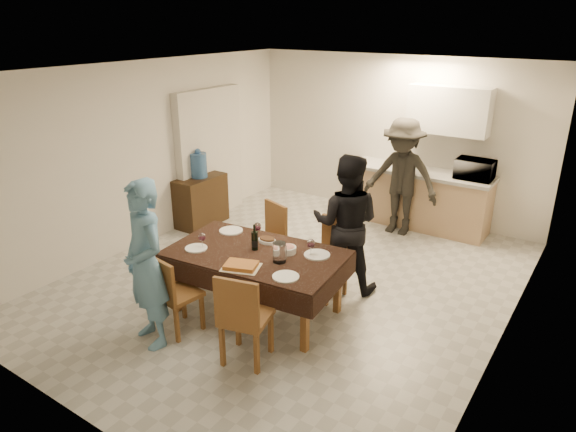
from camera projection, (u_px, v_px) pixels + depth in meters
name	position (u px, v px, depth m)	size (l,w,h in m)	color
floor	(293.00, 280.00, 6.55)	(5.00, 6.00, 0.02)	#B9B9B4
ceiling	(294.00, 70.00, 5.60)	(5.00, 6.00, 0.02)	white
wall_back	(394.00, 137.00, 8.39)	(5.00, 0.02, 2.60)	silver
wall_front	(68.00, 286.00, 3.75)	(5.00, 0.02, 2.60)	silver
wall_left	(148.00, 154.00, 7.37)	(0.02, 6.00, 2.60)	silver
wall_right	(517.00, 228.00, 4.77)	(0.02, 6.00, 2.60)	silver
stub_partition	(210.00, 154.00, 8.35)	(0.15, 1.40, 2.10)	beige
kitchen_base_cabinet	(417.00, 199.00, 8.15)	(2.20, 0.60, 0.86)	#A08160
kitchen_worktop	(420.00, 172.00, 7.98)	(2.24, 0.64, 0.05)	#999995
upper_cabinet	(449.00, 110.00, 7.59)	(1.20, 0.34, 0.70)	silver
dining_table	(256.00, 255.00, 5.61)	(2.00, 1.29, 0.74)	black
chair_near_left	(172.00, 288.00, 5.26)	(0.46, 0.46, 0.48)	brown
chair_near_right	(240.00, 310.00, 4.77)	(0.53, 0.54, 0.52)	brown
chair_far_left	(259.00, 236.00, 6.40)	(0.54, 0.55, 0.51)	brown
chair_far_right	(322.00, 254.00, 5.93)	(0.50, 0.50, 0.51)	brown
console	(201.00, 201.00, 8.19)	(0.43, 0.85, 0.79)	#2F1F0F
water_jug	(199.00, 165.00, 7.98)	(0.26, 0.26, 0.39)	#3E6FB2
wine_bottle	(255.00, 237.00, 5.61)	(0.07, 0.07, 0.29)	black
water_pitcher	(279.00, 252.00, 5.34)	(0.14, 0.14, 0.22)	white
savoury_tart	(241.00, 266.00, 5.24)	(0.38, 0.28, 0.05)	#B47634
salad_bowl	(288.00, 250.00, 5.57)	(0.19, 0.19, 0.07)	white
mushroom_dish	(267.00, 241.00, 5.83)	(0.20, 0.20, 0.04)	white
wine_glass_a	(202.00, 241.00, 5.66)	(0.08, 0.08, 0.18)	white
wine_glass_b	(311.00, 248.00, 5.47)	(0.09, 0.09, 0.20)	white
wine_glass_c	(258.00, 231.00, 5.90)	(0.09, 0.09, 0.20)	white
plate_near_left	(196.00, 248.00, 5.68)	(0.25, 0.25, 0.01)	white
plate_near_right	(286.00, 277.00, 5.05)	(0.27, 0.27, 0.02)	white
plate_far_left	(231.00, 231.00, 6.14)	(0.28, 0.28, 0.02)	white
plate_far_right	(317.00, 255.00, 5.51)	(0.28, 0.28, 0.02)	white
microwave	(475.00, 169.00, 7.50)	(0.53, 0.36, 0.30)	silver
person_near	(146.00, 265.00, 5.03)	(0.63, 0.42, 1.74)	#598CB3
person_far	(346.00, 224.00, 6.09)	(0.82, 0.64, 1.69)	black
person_kitchen	(401.00, 177.00, 7.70)	(1.15, 0.66, 1.78)	black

